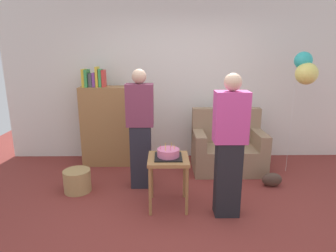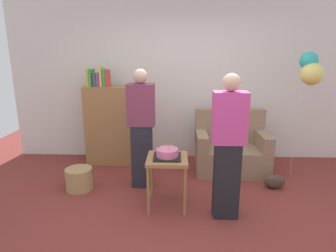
{
  "view_description": "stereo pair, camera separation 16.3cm",
  "coord_description": "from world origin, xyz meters",
  "px_view_note": "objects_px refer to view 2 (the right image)",
  "views": [
    {
      "loc": [
        -0.29,
        -2.95,
        1.84
      ],
      "look_at": [
        -0.24,
        0.49,
        0.95
      ],
      "focal_mm": 30.76,
      "sensor_mm": 36.0,
      "label": 1
    },
    {
      "loc": [
        -0.13,
        -2.95,
        1.84
      ],
      "look_at": [
        -0.24,
        0.49,
        0.95
      ],
      "focal_mm": 30.76,
      "sensor_mm": 36.0,
      "label": 2
    }
  ],
  "objects_px": {
    "wicker_basket": "(79,179)",
    "balloon_bunch": "(311,70)",
    "birthday_cake": "(167,153)",
    "person_blowing_candles": "(141,129)",
    "bookshelf": "(110,124)",
    "handbag": "(274,182)",
    "couch": "(231,150)",
    "person_holding_cake": "(228,147)",
    "side_table": "(167,165)"
  },
  "relations": [
    {
      "from": "balloon_bunch",
      "to": "couch",
      "type": "bearing_deg",
      "value": 170.8
    },
    {
      "from": "bookshelf",
      "to": "side_table",
      "type": "xyz_separation_m",
      "value": [
        1.0,
        -1.42,
        -0.15
      ]
    },
    {
      "from": "side_table",
      "to": "person_holding_cake",
      "type": "xyz_separation_m",
      "value": [
        0.67,
        -0.2,
        0.3
      ]
    },
    {
      "from": "bookshelf",
      "to": "handbag",
      "type": "distance_m",
      "value": 2.69
    },
    {
      "from": "couch",
      "to": "birthday_cake",
      "type": "distance_m",
      "value": 1.53
    },
    {
      "from": "couch",
      "to": "handbag",
      "type": "relative_size",
      "value": 3.93
    },
    {
      "from": "person_holding_cake",
      "to": "wicker_basket",
      "type": "height_order",
      "value": "person_holding_cake"
    },
    {
      "from": "handbag",
      "to": "balloon_bunch",
      "type": "distance_m",
      "value": 1.66
    },
    {
      "from": "handbag",
      "to": "couch",
      "type": "bearing_deg",
      "value": 128.44
    },
    {
      "from": "birthday_cake",
      "to": "balloon_bunch",
      "type": "height_order",
      "value": "balloon_bunch"
    },
    {
      "from": "bookshelf",
      "to": "person_holding_cake",
      "type": "distance_m",
      "value": 2.33
    },
    {
      "from": "bookshelf",
      "to": "wicker_basket",
      "type": "distance_m",
      "value": 1.17
    },
    {
      "from": "bookshelf",
      "to": "person_blowing_candles",
      "type": "distance_m",
      "value": 1.09
    },
    {
      "from": "side_table",
      "to": "person_blowing_candles",
      "type": "height_order",
      "value": "person_blowing_candles"
    },
    {
      "from": "couch",
      "to": "side_table",
      "type": "height_order",
      "value": "couch"
    },
    {
      "from": "side_table",
      "to": "birthday_cake",
      "type": "distance_m",
      "value": 0.15
    },
    {
      "from": "wicker_basket",
      "to": "bookshelf",
      "type": "bearing_deg",
      "value": 77.51
    },
    {
      "from": "side_table",
      "to": "balloon_bunch",
      "type": "xyz_separation_m",
      "value": [
        1.98,
        0.97,
        1.07
      ]
    },
    {
      "from": "bookshelf",
      "to": "birthday_cake",
      "type": "relative_size",
      "value": 5.05
    },
    {
      "from": "handbag",
      "to": "balloon_bunch",
      "type": "height_order",
      "value": "balloon_bunch"
    },
    {
      "from": "person_holding_cake",
      "to": "balloon_bunch",
      "type": "relative_size",
      "value": 0.88
    },
    {
      "from": "couch",
      "to": "person_holding_cake",
      "type": "height_order",
      "value": "person_holding_cake"
    },
    {
      "from": "wicker_basket",
      "to": "person_holding_cake",
      "type": "bearing_deg",
      "value": -17.39
    },
    {
      "from": "side_table",
      "to": "handbag",
      "type": "distance_m",
      "value": 1.61
    },
    {
      "from": "handbag",
      "to": "balloon_bunch",
      "type": "xyz_separation_m",
      "value": [
        0.52,
        0.47,
        1.5
      ]
    },
    {
      "from": "couch",
      "to": "person_blowing_candles",
      "type": "relative_size",
      "value": 0.67
    },
    {
      "from": "birthday_cake",
      "to": "side_table",
      "type": "bearing_deg",
      "value": -18.22
    },
    {
      "from": "side_table",
      "to": "wicker_basket",
      "type": "height_order",
      "value": "side_table"
    },
    {
      "from": "birthday_cake",
      "to": "wicker_basket",
      "type": "height_order",
      "value": "birthday_cake"
    },
    {
      "from": "person_holding_cake",
      "to": "person_blowing_candles",
      "type": "bearing_deg",
      "value": -17.03
    },
    {
      "from": "couch",
      "to": "balloon_bunch",
      "type": "height_order",
      "value": "balloon_bunch"
    },
    {
      "from": "wicker_basket",
      "to": "balloon_bunch",
      "type": "relative_size",
      "value": 0.2
    },
    {
      "from": "birthday_cake",
      "to": "person_blowing_candles",
      "type": "relative_size",
      "value": 0.2
    },
    {
      "from": "person_blowing_candles",
      "to": "person_holding_cake",
      "type": "bearing_deg",
      "value": -47.6
    },
    {
      "from": "side_table",
      "to": "handbag",
      "type": "height_order",
      "value": "side_table"
    },
    {
      "from": "wicker_basket",
      "to": "handbag",
      "type": "relative_size",
      "value": 1.29
    },
    {
      "from": "bookshelf",
      "to": "birthday_cake",
      "type": "distance_m",
      "value": 1.74
    },
    {
      "from": "side_table",
      "to": "bookshelf",
      "type": "bearing_deg",
      "value": 125.19
    },
    {
      "from": "bookshelf",
      "to": "handbag",
      "type": "xyz_separation_m",
      "value": [
        2.47,
        -0.91,
        -0.58
      ]
    },
    {
      "from": "person_blowing_candles",
      "to": "wicker_basket",
      "type": "relative_size",
      "value": 4.53
    },
    {
      "from": "bookshelf",
      "to": "side_table",
      "type": "height_order",
      "value": "bookshelf"
    },
    {
      "from": "couch",
      "to": "balloon_bunch",
      "type": "relative_size",
      "value": 0.6
    },
    {
      "from": "balloon_bunch",
      "to": "person_holding_cake",
      "type": "bearing_deg",
      "value": -138.3
    },
    {
      "from": "handbag",
      "to": "balloon_bunch",
      "type": "bearing_deg",
      "value": 42.13
    },
    {
      "from": "birthday_cake",
      "to": "person_blowing_candles",
      "type": "xyz_separation_m",
      "value": [
        -0.37,
        0.55,
        0.15
      ]
    },
    {
      "from": "bookshelf",
      "to": "birthday_cake",
      "type": "bearing_deg",
      "value": -54.81
    },
    {
      "from": "wicker_basket",
      "to": "handbag",
      "type": "xyz_separation_m",
      "value": [
        2.69,
        0.11,
        -0.05
      ]
    },
    {
      "from": "person_holding_cake",
      "to": "wicker_basket",
      "type": "xyz_separation_m",
      "value": [
        -1.9,
        0.59,
        -0.68
      ]
    },
    {
      "from": "person_blowing_candles",
      "to": "side_table",
      "type": "bearing_deg",
      "value": -68.06
    },
    {
      "from": "birthday_cake",
      "to": "person_holding_cake",
      "type": "xyz_separation_m",
      "value": [
        0.67,
        -0.2,
        0.15
      ]
    }
  ]
}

